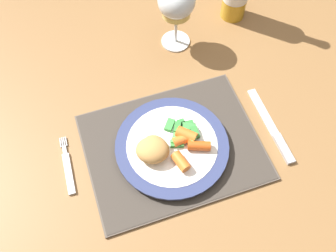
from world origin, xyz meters
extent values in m
plane|color=brown|center=(0.00, 0.00, 0.00)|extent=(6.00, 6.00, 0.00)
cube|color=olive|center=(0.00, 0.00, 0.72)|extent=(1.19, 0.95, 0.04)
cube|color=olive|center=(0.54, 0.42, 0.35)|extent=(0.06, 0.06, 0.70)
cube|color=brown|center=(-0.01, -0.12, 0.74)|extent=(0.36, 0.28, 0.01)
cube|color=#3C352E|center=(-0.01, -0.12, 0.75)|extent=(0.35, 0.27, 0.00)
cylinder|color=white|center=(-0.01, -0.13, 0.75)|extent=(0.19, 0.19, 0.01)
cylinder|color=navy|center=(-0.01, -0.13, 0.76)|extent=(0.23, 0.23, 0.01)
cylinder|color=white|center=(-0.01, -0.13, 0.77)|extent=(0.18, 0.18, 0.00)
ellipsoid|color=tan|center=(-0.04, -0.13, 0.78)|extent=(0.06, 0.07, 0.03)
ellipsoid|color=tan|center=(-0.05, -0.14, 0.78)|extent=(0.08, 0.08, 0.04)
cube|color=#338438|center=(0.00, -0.13, 0.77)|extent=(0.03, 0.02, 0.01)
cube|color=green|center=(0.03, -0.11, 0.77)|extent=(0.03, 0.03, 0.01)
cube|color=#338438|center=(0.04, -0.12, 0.77)|extent=(0.02, 0.03, 0.01)
cube|color=green|center=(0.00, -0.09, 0.77)|extent=(0.03, 0.03, 0.01)
cube|color=#338438|center=(0.02, -0.10, 0.77)|extent=(0.02, 0.03, 0.01)
cube|color=#4CA84C|center=(0.00, -0.12, 0.77)|extent=(0.02, 0.03, 0.01)
cube|color=#338438|center=(0.01, -0.10, 0.78)|extent=(0.02, 0.03, 0.01)
cube|color=#4CA84C|center=(0.03, -0.13, 0.78)|extent=(0.03, 0.03, 0.01)
cube|color=#338438|center=(0.03, -0.10, 0.77)|extent=(0.03, 0.02, 0.01)
cylinder|color=orange|center=(-0.01, -0.18, 0.78)|extent=(0.03, 0.04, 0.02)
cylinder|color=#CC5119|center=(0.04, -0.16, 0.78)|extent=(0.05, 0.03, 0.02)
cylinder|color=orange|center=(0.02, -0.13, 0.78)|extent=(0.05, 0.05, 0.02)
cylinder|color=orange|center=(0.01, -0.13, 0.78)|extent=(0.04, 0.02, 0.02)
cube|color=silver|center=(-0.22, -0.11, 0.74)|extent=(0.02, 0.09, 0.01)
cube|color=silver|center=(-0.22, -0.06, 0.74)|extent=(0.01, 0.02, 0.01)
cube|color=silver|center=(-0.21, -0.04, 0.74)|extent=(0.00, 0.02, 0.00)
cube|color=silver|center=(-0.22, -0.04, 0.74)|extent=(0.00, 0.02, 0.00)
cube|color=silver|center=(-0.22, -0.04, 0.74)|extent=(0.00, 0.02, 0.00)
cube|color=silver|center=(-0.22, -0.04, 0.74)|extent=(0.00, 0.02, 0.00)
cube|color=silver|center=(0.21, -0.11, 0.74)|extent=(0.02, 0.12, 0.00)
cube|color=#B2B2B7|center=(0.21, -0.20, 0.74)|extent=(0.02, 0.07, 0.01)
cylinder|color=silver|center=(0.10, 0.15, 0.74)|extent=(0.07, 0.07, 0.00)
cylinder|color=silver|center=(0.10, 0.15, 0.79)|extent=(0.01, 0.01, 0.09)
ellipsoid|color=silver|center=(0.10, 0.15, 0.87)|extent=(0.08, 0.08, 0.08)
cylinder|color=#EACC66|center=(0.10, 0.15, 0.84)|extent=(0.07, 0.07, 0.03)
camera|label=1|loc=(-0.13, -0.46, 1.43)|focal=40.00mm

